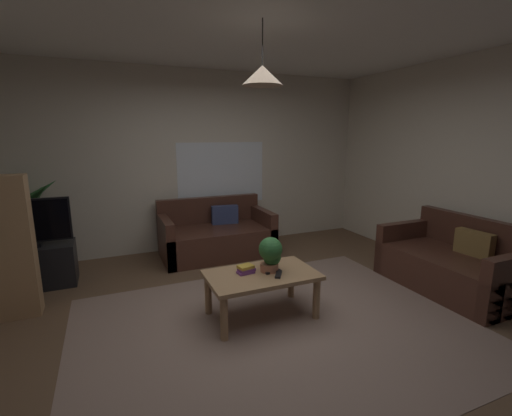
% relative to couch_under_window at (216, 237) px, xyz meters
% --- Properties ---
extents(floor, '(5.53, 5.02, 0.02)m').
position_rel_couch_under_window_xyz_m(floor, '(-0.09, -2.01, -0.28)').
color(floor, brown).
rests_on(floor, ground).
extents(rug, '(3.59, 2.76, 0.01)m').
position_rel_couch_under_window_xyz_m(rug, '(-0.09, -2.21, -0.27)').
color(rug, gray).
rests_on(rug, ground).
extents(wall_back, '(5.65, 0.06, 2.72)m').
position_rel_couch_under_window_xyz_m(wall_back, '(-0.09, 0.53, 1.09)').
color(wall_back, beige).
rests_on(wall_back, ground).
extents(wall_right, '(0.06, 5.02, 2.72)m').
position_rel_couch_under_window_xyz_m(wall_right, '(2.70, -2.01, 1.09)').
color(wall_right, beige).
rests_on(wall_right, ground).
extents(ceiling, '(5.53, 5.02, 0.02)m').
position_rel_couch_under_window_xyz_m(ceiling, '(-0.09, -2.01, 2.46)').
color(ceiling, white).
extents(window_pane, '(1.41, 0.01, 0.97)m').
position_rel_couch_under_window_xyz_m(window_pane, '(0.26, 0.50, 0.89)').
color(window_pane, white).
extents(couch_under_window, '(1.59, 0.88, 0.82)m').
position_rel_couch_under_window_xyz_m(couch_under_window, '(0.00, 0.00, 0.00)').
color(couch_under_window, '#47281E').
rests_on(couch_under_window, ground).
extents(couch_right_side, '(0.88, 1.50, 0.82)m').
position_rel_couch_under_window_xyz_m(couch_right_side, '(2.18, -2.21, 0.00)').
color(couch_right_side, '#47281E').
rests_on(couch_right_side, ground).
extents(coffee_table, '(1.06, 0.63, 0.45)m').
position_rel_couch_under_window_xyz_m(coffee_table, '(-0.12, -1.93, 0.11)').
color(coffee_table, '#A87F56').
rests_on(coffee_table, ground).
extents(book_on_table_0, '(0.17, 0.12, 0.02)m').
position_rel_couch_under_window_xyz_m(book_on_table_0, '(-0.27, -1.87, 0.19)').
color(book_on_table_0, '#72387F').
rests_on(book_on_table_0, coffee_table).
extents(book_on_table_1, '(0.17, 0.13, 0.03)m').
position_rel_couch_under_window_xyz_m(book_on_table_1, '(-0.25, -1.86, 0.21)').
color(book_on_table_1, '#72387F').
rests_on(book_on_table_1, coffee_table).
extents(book_on_table_2, '(0.16, 0.14, 0.03)m').
position_rel_couch_under_window_xyz_m(book_on_table_2, '(-0.26, -1.86, 0.24)').
color(book_on_table_2, gold).
rests_on(book_on_table_2, coffee_table).
extents(remote_on_table_0, '(0.16, 0.05, 0.02)m').
position_rel_couch_under_window_xyz_m(remote_on_table_0, '(-0.02, -1.96, 0.19)').
color(remote_on_table_0, black).
rests_on(remote_on_table_0, coffee_table).
extents(remote_on_table_1, '(0.13, 0.16, 0.02)m').
position_rel_couch_under_window_xyz_m(remote_on_table_1, '(-0.00, -2.05, 0.19)').
color(remote_on_table_1, black).
rests_on(remote_on_table_1, coffee_table).
extents(potted_plant_on_table, '(0.23, 0.23, 0.35)m').
position_rel_couch_under_window_xyz_m(potted_plant_on_table, '(-0.02, -1.92, 0.36)').
color(potted_plant_on_table, '#B77051').
rests_on(potted_plant_on_table, coffee_table).
extents(tv_stand, '(0.90, 0.44, 0.50)m').
position_rel_couch_under_window_xyz_m(tv_stand, '(-2.30, -0.25, -0.02)').
color(tv_stand, black).
rests_on(tv_stand, ground).
extents(tv, '(0.90, 0.16, 0.56)m').
position_rel_couch_under_window_xyz_m(tv, '(-2.30, -0.27, 0.51)').
color(tv, black).
rests_on(tv, tv_stand).
extents(potted_palm_corner, '(0.76, 0.90, 1.26)m').
position_rel_couch_under_window_xyz_m(potted_palm_corner, '(-2.36, 0.27, 0.34)').
color(potted_palm_corner, '#B77051').
rests_on(potted_palm_corner, ground).
extents(pendant_lamp, '(0.36, 0.36, 0.54)m').
position_rel_couch_under_window_xyz_m(pendant_lamp, '(-0.12, -1.93, 1.99)').
color(pendant_lamp, black).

